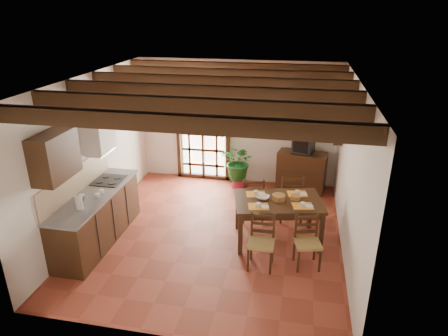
% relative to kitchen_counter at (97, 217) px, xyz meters
% --- Properties ---
extents(ground_plane, '(5.00, 5.00, 0.00)m').
position_rel_kitchen_counter_xyz_m(ground_plane, '(1.96, 0.60, -0.47)').
color(ground_plane, brown).
extents(room_shell, '(4.52, 5.02, 2.81)m').
position_rel_kitchen_counter_xyz_m(room_shell, '(1.96, 0.60, 1.34)').
color(room_shell, silver).
rests_on(room_shell, ground_plane).
extents(ceiling_beams, '(4.50, 4.34, 0.20)m').
position_rel_kitchen_counter_xyz_m(ceiling_beams, '(1.96, 0.60, 2.22)').
color(ceiling_beams, black).
rests_on(ceiling_beams, room_shell).
extents(french_door, '(1.26, 0.11, 2.32)m').
position_rel_kitchen_counter_xyz_m(french_door, '(1.16, 3.05, 0.70)').
color(french_door, white).
rests_on(french_door, ground_plane).
extents(kitchen_counter, '(0.64, 2.25, 1.38)m').
position_rel_kitchen_counter_xyz_m(kitchen_counter, '(0.00, 0.00, 0.00)').
color(kitchen_counter, '#341F10').
rests_on(kitchen_counter, ground_plane).
extents(upper_cabinet, '(0.35, 0.80, 0.70)m').
position_rel_kitchen_counter_xyz_m(upper_cabinet, '(-0.12, -0.70, 1.38)').
color(upper_cabinet, '#341F10').
rests_on(upper_cabinet, room_shell).
extents(range_hood, '(0.38, 0.60, 0.54)m').
position_rel_kitchen_counter_xyz_m(range_hood, '(-0.09, 0.55, 1.26)').
color(range_hood, white).
rests_on(range_hood, room_shell).
extents(counter_items, '(0.50, 1.43, 0.25)m').
position_rel_kitchen_counter_xyz_m(counter_items, '(0.00, 0.09, 0.49)').
color(counter_items, black).
rests_on(counter_items, kitchen_counter).
extents(dining_table, '(1.64, 1.24, 0.80)m').
position_rel_kitchen_counter_xyz_m(dining_table, '(3.08, 0.61, 0.22)').
color(dining_table, '#352011').
rests_on(dining_table, ground_plane).
extents(chair_near_left, '(0.41, 0.39, 0.88)m').
position_rel_kitchen_counter_xyz_m(chair_near_left, '(2.89, -0.20, -0.20)').
color(chair_near_left, '#A18344').
rests_on(chair_near_left, ground_plane).
extents(chair_near_right, '(0.47, 0.46, 0.85)m').
position_rel_kitchen_counter_xyz_m(chair_near_right, '(3.60, -0.04, -0.21)').
color(chair_near_right, '#A18344').
rests_on(chair_near_right, ground_plane).
extents(chair_far_left, '(0.50, 0.49, 0.92)m').
position_rel_kitchen_counter_xyz_m(chair_far_left, '(2.56, 1.27, -0.18)').
color(chair_far_left, '#A18344').
rests_on(chair_far_left, ground_plane).
extents(chair_far_right, '(0.52, 0.50, 0.98)m').
position_rel_kitchen_counter_xyz_m(chair_far_right, '(3.28, 1.42, -0.17)').
color(chair_far_right, '#A18344').
rests_on(chair_far_right, ground_plane).
extents(table_setting, '(1.07, 0.71, 0.10)m').
position_rel_kitchen_counter_xyz_m(table_setting, '(3.08, 0.61, 0.40)').
color(table_setting, orange).
rests_on(table_setting, dining_table).
extents(table_bowl, '(0.25, 0.25, 0.05)m').
position_rel_kitchen_counter_xyz_m(table_bowl, '(2.81, 0.61, 0.35)').
color(table_bowl, white).
rests_on(table_bowl, dining_table).
extents(sideboard, '(1.11, 0.65, 0.89)m').
position_rel_kitchen_counter_xyz_m(sideboard, '(3.45, 2.83, -0.03)').
color(sideboard, '#341F10').
rests_on(sideboard, ground_plane).
extents(crt_tv, '(0.51, 0.49, 0.36)m').
position_rel_kitchen_counter_xyz_m(crt_tv, '(3.45, 2.82, 0.61)').
color(crt_tv, black).
rests_on(crt_tv, sideboard).
extents(fuse_box, '(0.25, 0.03, 0.32)m').
position_rel_kitchen_counter_xyz_m(fuse_box, '(3.46, 3.08, 1.28)').
color(fuse_box, white).
rests_on(fuse_box, room_shell).
extents(plant_pot, '(0.38, 0.38, 0.23)m').
position_rel_kitchen_counter_xyz_m(plant_pot, '(2.07, 2.70, -0.36)').
color(plant_pot, maroon).
rests_on(plant_pot, ground_plane).
extents(potted_plant, '(2.47, 2.31, 2.21)m').
position_rel_kitchen_counter_xyz_m(potted_plant, '(2.07, 2.70, 0.10)').
color(potted_plant, '#144C19').
rests_on(potted_plant, ground_plane).
extents(wall_shelf, '(0.20, 0.42, 0.20)m').
position_rel_kitchen_counter_xyz_m(wall_shelf, '(4.10, 2.20, 1.04)').
color(wall_shelf, '#341F10').
rests_on(wall_shelf, room_shell).
extents(shelf_vase, '(0.15, 0.15, 0.15)m').
position_rel_kitchen_counter_xyz_m(shelf_vase, '(4.10, 2.20, 1.18)').
color(shelf_vase, '#B2BFB2').
rests_on(shelf_vase, wall_shelf).
extents(shelf_flowers, '(0.14, 0.14, 0.36)m').
position_rel_kitchen_counter_xyz_m(shelf_flowers, '(4.10, 2.20, 1.38)').
color(shelf_flowers, orange).
rests_on(shelf_flowers, shelf_vase).
extents(framed_picture, '(0.03, 0.32, 0.32)m').
position_rel_kitchen_counter_xyz_m(framed_picture, '(4.18, 2.20, 1.58)').
color(framed_picture, brown).
rests_on(framed_picture, room_shell).
extents(pendant_lamp, '(0.36, 0.36, 0.84)m').
position_rel_kitchen_counter_xyz_m(pendant_lamp, '(3.08, 0.71, 1.60)').
color(pendant_lamp, black).
rests_on(pendant_lamp, room_shell).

